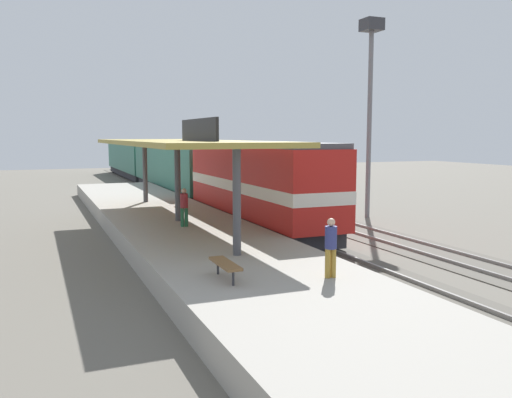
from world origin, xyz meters
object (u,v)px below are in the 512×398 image
at_px(passenger_carriage_front, 174,167).
at_px(passenger_carriage_rear, 132,158).
at_px(platform_bench, 225,264).
at_px(locomotive, 257,184).
at_px(person_waiting, 184,205).
at_px(person_walking, 331,245).
at_px(light_mast, 370,76).

xyz_separation_m(passenger_carriage_front, passenger_carriage_rear, (0.00, 20.80, 0.00)).
bearing_deg(platform_bench, locomotive, 63.72).
distance_m(passenger_carriage_rear, person_waiting, 42.12).
bearing_deg(locomotive, passenger_carriage_front, 90.00).
xyz_separation_m(locomotive, person_walking, (-3.16, -13.07, -0.56)).
bearing_deg(person_waiting, light_mast, 19.19).
xyz_separation_m(passenger_carriage_rear, person_waiting, (-4.76, -41.85, -0.46)).
height_order(light_mast, person_waiting, light_mast).
xyz_separation_m(platform_bench, passenger_carriage_rear, (6.00, 50.95, 0.97)).
distance_m(locomotive, person_walking, 13.46).
height_order(passenger_carriage_front, passenger_carriage_rear, same).
bearing_deg(person_waiting, passenger_carriage_front, 77.26).
bearing_deg(locomotive, platform_bench, -116.28).
relative_size(platform_bench, light_mast, 0.15).
bearing_deg(locomotive, passenger_carriage_rear, 90.00).
bearing_deg(platform_bench, person_walking, -18.00).
relative_size(locomotive, person_waiting, 8.44).
height_order(locomotive, passenger_carriage_front, locomotive).
bearing_deg(passenger_carriage_front, passenger_carriage_rear, 90.00).
distance_m(platform_bench, passenger_carriage_front, 30.76).
distance_m(locomotive, passenger_carriage_front, 18.00).
bearing_deg(passenger_carriage_rear, person_waiting, -96.49).
bearing_deg(passenger_carriage_front, person_waiting, -102.74).
relative_size(platform_bench, person_waiting, 0.99).
bearing_deg(person_walking, locomotive, 76.42).
bearing_deg(light_mast, passenger_carriage_front, 115.06).
distance_m(passenger_carriage_front, light_mast, 19.39).
height_order(locomotive, passenger_carriage_rear, locomotive).
height_order(passenger_carriage_front, light_mast, light_mast).
relative_size(passenger_carriage_front, person_waiting, 11.70).
bearing_deg(platform_bench, passenger_carriage_front, 78.75).
relative_size(platform_bench, locomotive, 0.12).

